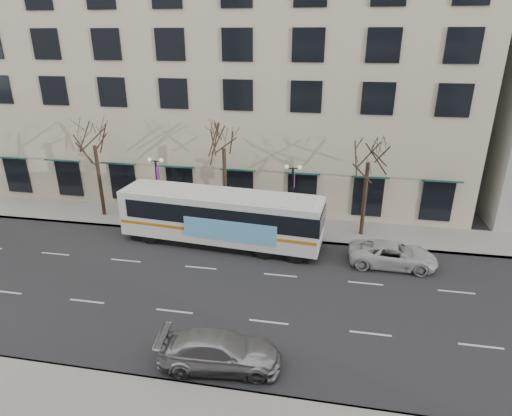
% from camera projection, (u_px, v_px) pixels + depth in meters
% --- Properties ---
extents(ground, '(160.00, 160.00, 0.00)m').
position_uv_depth(ground, '(189.00, 288.00, 24.47)').
color(ground, black).
rests_on(ground, ground).
extents(sidewalk_far, '(80.00, 4.00, 0.15)m').
position_uv_depth(sidewalk_far, '(292.00, 228.00, 31.81)').
color(sidewalk_far, gray).
rests_on(sidewalk_far, ground).
extents(building_hotel, '(40.00, 20.00, 24.00)m').
position_uv_depth(building_hotel, '(234.00, 52.00, 39.44)').
color(building_hotel, '#C1B193').
rests_on(building_hotel, ground).
extents(tree_far_left, '(3.60, 3.60, 8.34)m').
position_uv_depth(tree_far_left, '(93.00, 133.00, 31.65)').
color(tree_far_left, black).
rests_on(tree_far_left, ground).
extents(tree_far_mid, '(3.60, 3.60, 8.55)m').
position_uv_depth(tree_far_mid, '(224.00, 135.00, 29.90)').
color(tree_far_mid, black).
rests_on(tree_far_mid, ground).
extents(tree_far_right, '(3.60, 3.60, 8.06)m').
position_uv_depth(tree_far_right, '(370.00, 149.00, 28.41)').
color(tree_far_right, black).
rests_on(tree_far_right, ground).
extents(lamp_post_left, '(1.22, 0.45, 5.21)m').
position_uv_depth(lamp_post_left, '(158.00, 187.00, 31.68)').
color(lamp_post_left, black).
rests_on(lamp_post_left, ground).
extents(lamp_post_right, '(1.22, 0.45, 5.21)m').
position_uv_depth(lamp_post_right, '(292.00, 196.00, 30.00)').
color(lamp_post_right, black).
rests_on(lamp_post_right, ground).
extents(city_bus, '(13.96, 4.23, 3.73)m').
position_uv_depth(city_bus, '(222.00, 217.00, 28.90)').
color(city_bus, silver).
rests_on(city_bus, ground).
extents(silver_car, '(5.50, 2.68, 1.54)m').
position_uv_depth(silver_car, '(220.00, 351.00, 18.45)').
color(silver_car, '#A0A1A7').
rests_on(silver_car, ground).
extents(white_pickup, '(5.39, 2.54, 1.49)m').
position_uv_depth(white_pickup, '(393.00, 254.00, 26.61)').
color(white_pickup, '#B8B8B8').
rests_on(white_pickup, ground).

